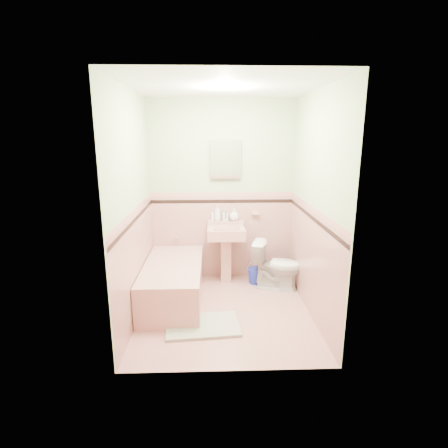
{
  "coord_description": "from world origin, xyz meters",
  "views": [
    {
      "loc": [
        -0.14,
        -3.83,
        2.01
      ],
      "look_at": [
        0.0,
        0.25,
        1.0
      ],
      "focal_mm": 28.53,
      "sensor_mm": 36.0,
      "label": 1
    }
  ],
  "objects_px": {
    "bucket": "(255,276)",
    "soap_bottle_mid": "(225,215)",
    "shoe": "(190,319)",
    "soap_bottle_right": "(234,215)",
    "medicine_cabinet": "(226,159)",
    "sink": "(226,255)",
    "bathtub": "(173,283)",
    "soap_bottle_left": "(218,213)",
    "toilet": "(277,265)"
  },
  "relations": [
    {
      "from": "medicine_cabinet",
      "to": "soap_bottle_mid",
      "type": "distance_m",
      "value": 0.77
    },
    {
      "from": "bucket",
      "to": "bathtub",
      "type": "bearing_deg",
      "value": -155.92
    },
    {
      "from": "soap_bottle_left",
      "to": "soap_bottle_right",
      "type": "distance_m",
      "value": 0.24
    },
    {
      "from": "medicine_cabinet",
      "to": "sink",
      "type": "bearing_deg",
      "value": -90.0
    },
    {
      "from": "bucket",
      "to": "toilet",
      "type": "bearing_deg",
      "value": -33.11
    },
    {
      "from": "medicine_cabinet",
      "to": "toilet",
      "type": "bearing_deg",
      "value": -32.21
    },
    {
      "from": "bathtub",
      "to": "sink",
      "type": "distance_m",
      "value": 0.88
    },
    {
      "from": "soap_bottle_right",
      "to": "soap_bottle_left",
      "type": "bearing_deg",
      "value": 180.0
    },
    {
      "from": "toilet",
      "to": "bucket",
      "type": "height_order",
      "value": "toilet"
    },
    {
      "from": "bathtub",
      "to": "soap_bottle_left",
      "type": "distance_m",
      "value": 1.17
    },
    {
      "from": "medicine_cabinet",
      "to": "toilet",
      "type": "height_order",
      "value": "medicine_cabinet"
    },
    {
      "from": "bucket",
      "to": "shoe",
      "type": "relative_size",
      "value": 1.58
    },
    {
      "from": "soap_bottle_right",
      "to": "bucket",
      "type": "distance_m",
      "value": 0.91
    },
    {
      "from": "bathtub",
      "to": "sink",
      "type": "xyz_separation_m",
      "value": [
        0.68,
        0.53,
        0.17
      ]
    },
    {
      "from": "bucket",
      "to": "sink",
      "type": "bearing_deg",
      "value": 174.06
    },
    {
      "from": "sink",
      "to": "bucket",
      "type": "bearing_deg",
      "value": -5.94
    },
    {
      "from": "soap_bottle_right",
      "to": "medicine_cabinet",
      "type": "bearing_deg",
      "value": 166.09
    },
    {
      "from": "medicine_cabinet",
      "to": "bucket",
      "type": "distance_m",
      "value": 1.66
    },
    {
      "from": "soap_bottle_right",
      "to": "shoe",
      "type": "height_order",
      "value": "soap_bottle_right"
    },
    {
      "from": "bathtub",
      "to": "soap_bottle_right",
      "type": "xyz_separation_m",
      "value": [
        0.8,
        0.71,
        0.71
      ]
    },
    {
      "from": "soap_bottle_mid",
      "to": "shoe",
      "type": "height_order",
      "value": "soap_bottle_mid"
    },
    {
      "from": "soap_bottle_right",
      "to": "toilet",
      "type": "relative_size",
      "value": 0.27
    },
    {
      "from": "toilet",
      "to": "sink",
      "type": "bearing_deg",
      "value": 90.13
    },
    {
      "from": "bucket",
      "to": "soap_bottle_mid",
      "type": "bearing_deg",
      "value": 151.83
    },
    {
      "from": "bucket",
      "to": "shoe",
      "type": "bearing_deg",
      "value": -127.89
    },
    {
      "from": "sink",
      "to": "medicine_cabinet",
      "type": "distance_m",
      "value": 1.32
    },
    {
      "from": "sink",
      "to": "toilet",
      "type": "distance_m",
      "value": 0.71
    },
    {
      "from": "soap_bottle_mid",
      "to": "shoe",
      "type": "xyz_separation_m",
      "value": [
        -0.43,
        -1.31,
        -0.88
      ]
    },
    {
      "from": "medicine_cabinet",
      "to": "toilet",
      "type": "xyz_separation_m",
      "value": [
        0.68,
        -0.43,
        -1.38
      ]
    },
    {
      "from": "soap_bottle_mid",
      "to": "toilet",
      "type": "xyz_separation_m",
      "value": [
        0.68,
        -0.4,
        -0.61
      ]
    },
    {
      "from": "sink",
      "to": "bucket",
      "type": "xyz_separation_m",
      "value": [
        0.41,
        -0.04,
        -0.29
      ]
    },
    {
      "from": "soap_bottle_right",
      "to": "toilet",
      "type": "bearing_deg",
      "value": -35.5
    },
    {
      "from": "soap_bottle_mid",
      "to": "bucket",
      "type": "height_order",
      "value": "soap_bottle_mid"
    },
    {
      "from": "sink",
      "to": "toilet",
      "type": "bearing_deg",
      "value": -17.75
    },
    {
      "from": "bathtub",
      "to": "medicine_cabinet",
      "type": "distance_m",
      "value": 1.78
    },
    {
      "from": "bucket",
      "to": "shoe",
      "type": "height_order",
      "value": "bucket"
    },
    {
      "from": "soap_bottle_left",
      "to": "soap_bottle_right",
      "type": "bearing_deg",
      "value": 0.0
    },
    {
      "from": "soap_bottle_mid",
      "to": "bucket",
      "type": "xyz_separation_m",
      "value": [
        0.42,
        -0.22,
        -0.83
      ]
    },
    {
      "from": "soap_bottle_left",
      "to": "soap_bottle_mid",
      "type": "bearing_deg",
      "value": 0.0
    },
    {
      "from": "sink",
      "to": "medicine_cabinet",
      "type": "bearing_deg",
      "value": 90.0
    },
    {
      "from": "sink",
      "to": "bucket",
      "type": "height_order",
      "value": "sink"
    },
    {
      "from": "medicine_cabinet",
      "to": "soap_bottle_left",
      "type": "xyz_separation_m",
      "value": [
        -0.11,
        -0.03,
        -0.73
      ]
    },
    {
      "from": "soap_bottle_right",
      "to": "shoe",
      "type": "relative_size",
      "value": 1.29
    },
    {
      "from": "toilet",
      "to": "soap_bottle_mid",
      "type": "bearing_deg",
      "value": 77.72
    },
    {
      "from": "sink",
      "to": "shoe",
      "type": "bearing_deg",
      "value": -111.14
    },
    {
      "from": "soap_bottle_mid",
      "to": "toilet",
      "type": "relative_size",
      "value": 0.25
    },
    {
      "from": "toilet",
      "to": "medicine_cabinet",
      "type": "bearing_deg",
      "value": 75.66
    },
    {
      "from": "sink",
      "to": "soap_bottle_mid",
      "type": "bearing_deg",
      "value": 91.76
    },
    {
      "from": "soap_bottle_mid",
      "to": "bucket",
      "type": "relative_size",
      "value": 0.76
    },
    {
      "from": "sink",
      "to": "soap_bottle_mid",
      "type": "height_order",
      "value": "soap_bottle_mid"
    }
  ]
}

